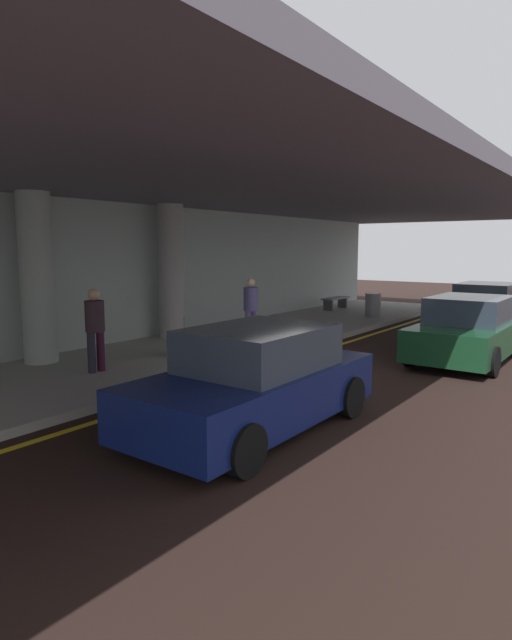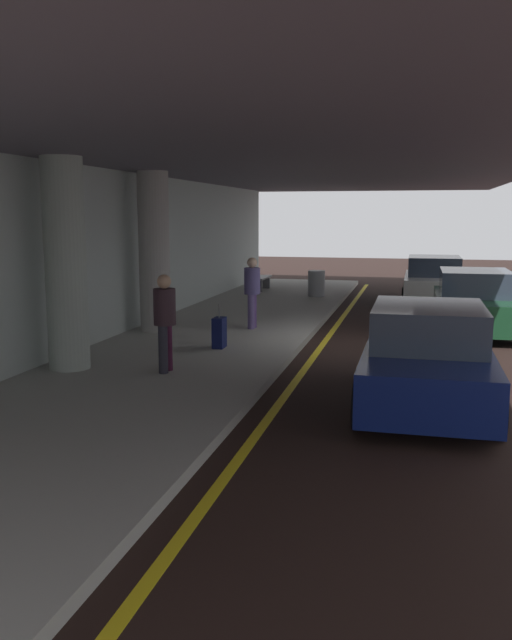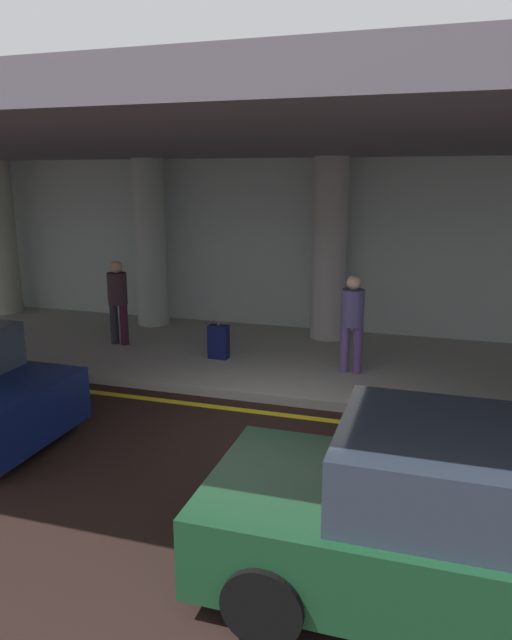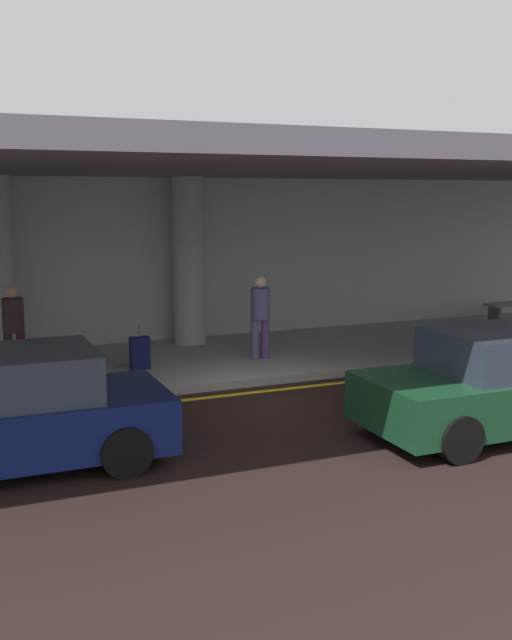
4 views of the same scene
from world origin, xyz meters
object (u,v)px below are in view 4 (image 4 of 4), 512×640
at_px(person_waiting_for_ride, 260,312).
at_px(suitcase_upright_primary, 140,353).
at_px(car_navy, 5,414).
at_px(traveler_with_luggage, 14,324).
at_px(car_dark_green, 501,383).
at_px(support_column_right_mid, 189,261).

relative_size(person_waiting_for_ride, suitcase_upright_primary, 1.87).
bearing_deg(car_navy, person_waiting_for_ride, -144.93).
relative_size(traveler_with_luggage, person_waiting_for_ride, 1.00).
distance_m(car_dark_green, traveler_with_luggage, 8.37).
height_order(traveler_with_luggage, suitcase_upright_primary, traveler_with_luggage).
height_order(car_dark_green, traveler_with_luggage, traveler_with_luggage).
xyz_separation_m(traveler_with_luggage, suitcase_upright_primary, (2.22, -0.29, -0.65)).
xyz_separation_m(support_column_right_mid, suitcase_upright_primary, (-1.64, -2.04, -1.51)).
height_order(car_dark_green, suitcase_upright_primary, car_dark_green).
bearing_deg(car_navy, traveler_with_luggage, -98.91).
height_order(car_dark_green, person_waiting_for_ride, person_waiting_for_ride).
xyz_separation_m(car_navy, traveler_with_luggage, (0.49, 4.34, 0.40)).
distance_m(traveler_with_luggage, suitcase_upright_primary, 2.34).
bearing_deg(car_dark_green, car_navy, -14.16).
relative_size(support_column_right_mid, suitcase_upright_primary, 4.06).
bearing_deg(person_waiting_for_ride, support_column_right_mid, 92.51).
xyz_separation_m(support_column_right_mid, car_dark_green, (2.40, -7.27, -1.26)).
bearing_deg(support_column_right_mid, car_navy, -125.59).
relative_size(car_dark_green, suitcase_upright_primary, 4.56).
distance_m(car_dark_green, car_navy, 6.86).
relative_size(car_dark_green, person_waiting_for_ride, 2.44).
xyz_separation_m(car_dark_green, car_navy, (-6.76, 1.19, 0.00)).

